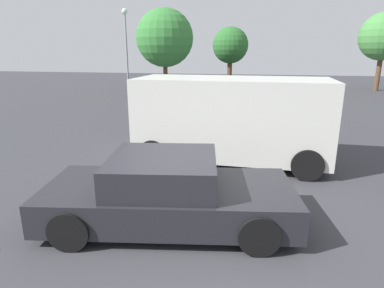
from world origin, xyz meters
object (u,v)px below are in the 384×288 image
at_px(pedestrian, 152,102).
at_px(van_white, 231,118).
at_px(light_post_near, 126,35).
at_px(sedan_foreground, 168,193).

bearing_deg(pedestrian, van_white, -67.89).
bearing_deg(van_white, pedestrian, -47.80).
distance_m(van_white, light_post_near, 19.07).
bearing_deg(sedan_foreground, pedestrian, 100.97).
bearing_deg(sedan_foreground, light_post_near, 104.96).
distance_m(sedan_foreground, van_white, 3.74).
bearing_deg(van_white, light_post_near, -58.30).
bearing_deg(light_post_near, pedestrian, -63.67).
bearing_deg(van_white, sedan_foreground, 79.01).
relative_size(sedan_foreground, van_white, 0.89).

